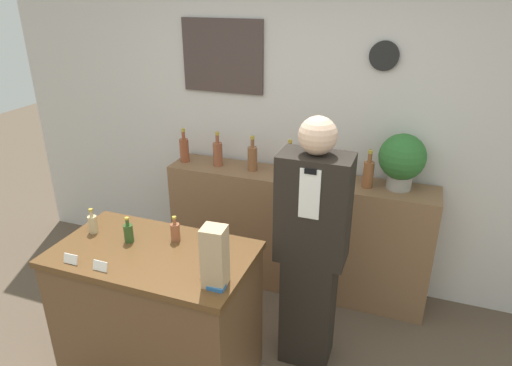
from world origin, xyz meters
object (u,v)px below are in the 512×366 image
Objects in this scene: shopkeeper at (311,249)px; tape_dispenser at (217,285)px; potted_plant at (402,159)px; paper_bag at (215,257)px.

tape_dispenser is at bearing -116.46° from shopkeeper.
shopkeeper is at bearing -119.02° from potted_plant.
paper_bag is (-0.36, -0.64, 0.25)m from shopkeeper.
tape_dispenser is at bearing -55.21° from paper_bag.
potted_plant is 1.22× the size of paper_bag.
shopkeeper is at bearing 63.54° from tape_dispenser.
paper_bag is at bearing -119.17° from potted_plant.
potted_plant is 1.70m from tape_dispenser.
shopkeeper reaches higher than tape_dispenser.
shopkeeper is 4.15× the size of potted_plant.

